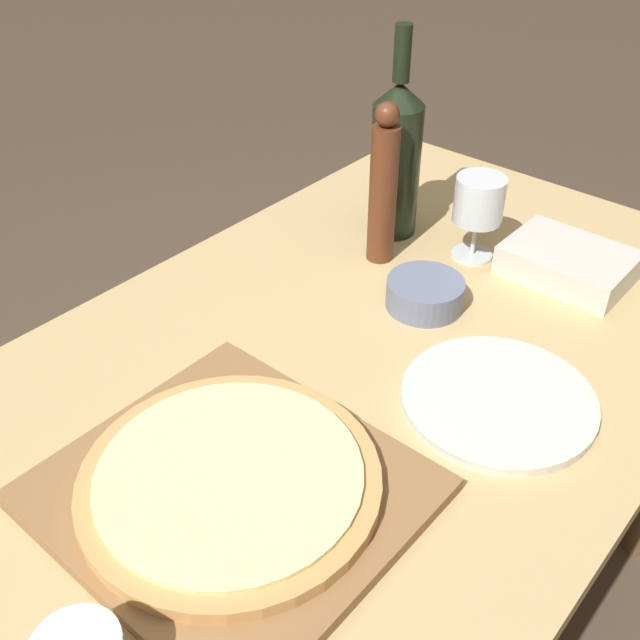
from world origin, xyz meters
TOP-DOWN VIEW (x-y plane):
  - dining_table at (0.00, 0.00)m, footprint 0.82×1.44m
  - cutting_board at (0.05, -0.27)m, footprint 0.39×0.37m
  - pizza at (0.05, -0.27)m, footprint 0.35×0.35m
  - wine_bottle at (-0.18, 0.35)m, footprint 0.09×0.09m
  - pepper_mill at (-0.14, 0.27)m, footprint 0.05×0.05m
  - wine_glass at (-0.02, 0.37)m, footprint 0.08×0.08m
  - small_bowl at (0.00, 0.20)m, footprint 0.12×0.12m
  - dinner_plate at (0.20, 0.07)m, footprint 0.26×0.26m
  - food_container at (0.13, 0.42)m, footprint 0.20×0.15m

SIDE VIEW (x-z plane):
  - dining_table at x=0.00m, z-range 0.28..1.06m
  - dinner_plate at x=0.20m, z-range 0.78..0.79m
  - cutting_board at x=0.05m, z-range 0.78..0.79m
  - small_bowl at x=0.00m, z-range 0.78..0.82m
  - food_container at x=0.13m, z-range 0.78..0.83m
  - pizza at x=0.05m, z-range 0.79..0.82m
  - wine_glass at x=-0.02m, z-range 0.81..0.95m
  - pepper_mill at x=-0.14m, z-range 0.77..1.04m
  - wine_bottle at x=-0.18m, z-range 0.74..1.10m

